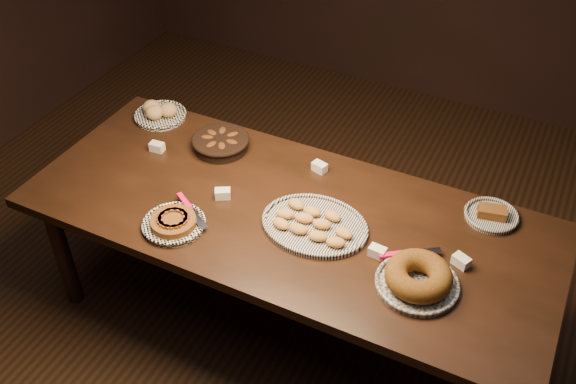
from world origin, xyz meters
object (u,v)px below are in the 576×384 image
at_px(bundt_cake_plate, 418,278).
at_px(apple_tart_plate, 174,223).
at_px(buffet_table, 287,224).
at_px(madeleine_platter, 314,224).

bearing_deg(bundt_cake_plate, apple_tart_plate, -163.49).
relative_size(buffet_table, madeleine_platter, 5.06).
distance_m(apple_tart_plate, bundt_cake_plate, 1.06).
height_order(buffet_table, bundt_cake_plate, bundt_cake_plate).
xyz_separation_m(madeleine_platter, bundt_cake_plate, (0.51, -0.12, 0.03)).
bearing_deg(madeleine_platter, bundt_cake_plate, -22.29).
relative_size(buffet_table, apple_tart_plate, 7.64).
height_order(apple_tart_plate, bundt_cake_plate, bundt_cake_plate).
xyz_separation_m(buffet_table, apple_tart_plate, (-0.40, -0.30, 0.09)).
bearing_deg(bundt_cake_plate, buffet_table, 174.89).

